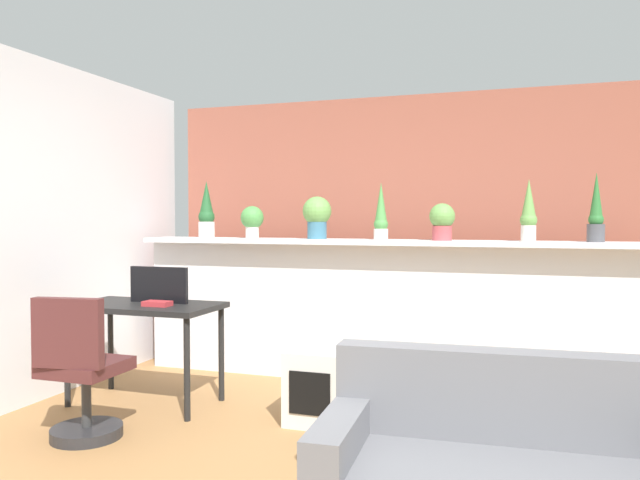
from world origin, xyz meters
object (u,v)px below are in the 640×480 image
at_px(potted_plant_6, 596,213).
at_px(side_cube_shelf, 319,386).
at_px(potted_plant_2, 317,215).
at_px(potted_plant_4, 442,220).
at_px(potted_plant_1, 252,220).
at_px(tv_monitor, 159,285).
at_px(potted_plant_3, 381,215).
at_px(desk, 145,315).
at_px(office_chair, 81,379).
at_px(potted_plant_0, 207,212).
at_px(book_on_desk, 157,304).
at_px(potted_plant_5, 529,212).

height_order(potted_plant_6, side_cube_shelf, potted_plant_6).
distance_m(potted_plant_2, potted_plant_4, 1.07).
height_order(potted_plant_1, tv_monitor, potted_plant_1).
bearing_deg(potted_plant_3, desk, -145.73).
bearing_deg(potted_plant_6, potted_plant_1, -179.47).
xyz_separation_m(potted_plant_3, side_cube_shelf, (-0.18, -1.05, -1.16)).
height_order(potted_plant_3, tv_monitor, potted_plant_3).
bearing_deg(potted_plant_6, office_chair, -148.86).
bearing_deg(potted_plant_2, side_cube_shelf, -70.51).
height_order(potted_plant_4, potted_plant_6, potted_plant_6).
relative_size(potted_plant_0, book_on_desk, 2.63).
height_order(potted_plant_5, tv_monitor, potted_plant_5).
distance_m(potted_plant_2, office_chair, 2.33).
relative_size(potted_plant_1, potted_plant_4, 0.96).
bearing_deg(potted_plant_5, desk, -158.98).
relative_size(potted_plant_2, desk, 0.33).
distance_m(tv_monitor, book_on_desk, 0.22).
bearing_deg(potted_plant_3, book_on_desk, -140.79).
bearing_deg(tv_monitor, office_chair, -89.71).
xyz_separation_m(potted_plant_0, side_cube_shelf, (1.46, -1.10, -1.19)).
xyz_separation_m(potted_plant_1, potted_plant_2, (0.59, 0.04, 0.04)).
bearing_deg(potted_plant_2, potted_plant_4, -3.13).
height_order(potted_plant_5, potted_plant_6, potted_plant_6).
height_order(desk, side_cube_shelf, desk).
height_order(potted_plant_6, desk, potted_plant_6).
distance_m(potted_plant_5, office_chair, 3.37).
distance_m(potted_plant_6, book_on_desk, 3.30).
distance_m(potted_plant_4, potted_plant_6, 1.13).
xyz_separation_m(potted_plant_0, potted_plant_5, (2.79, -0.07, -0.01)).
bearing_deg(side_cube_shelf, potted_plant_4, 56.32).
xyz_separation_m(office_chair, book_on_desk, (0.08, 0.71, 0.38)).
bearing_deg(office_chair, potted_plant_5, 34.85).
bearing_deg(office_chair, potted_plant_6, 31.14).
height_order(potted_plant_0, side_cube_shelf, potted_plant_0).
relative_size(potted_plant_0, potted_plant_3, 1.10).
bearing_deg(side_cube_shelf, potted_plant_6, 30.71).
height_order(potted_plant_0, office_chair, potted_plant_0).
bearing_deg(book_on_desk, potted_plant_6, 21.06).
distance_m(desk, book_on_desk, 0.20).
distance_m(potted_plant_0, potted_plant_1, 0.49).
relative_size(office_chair, book_on_desk, 4.63).
distance_m(potted_plant_3, book_on_desk, 1.91).
distance_m(potted_plant_1, potted_plant_2, 0.60).
relative_size(potted_plant_4, book_on_desk, 1.51).
bearing_deg(potted_plant_6, side_cube_shelf, -149.29).
height_order(office_chair, book_on_desk, office_chair).
distance_m(potted_plant_4, side_cube_shelf, 1.67).
bearing_deg(tv_monitor, potted_plant_2, 48.04).
xyz_separation_m(potted_plant_0, office_chair, (0.17, -1.90, -1.05)).
xyz_separation_m(potted_plant_5, book_on_desk, (-2.54, -1.12, -0.66)).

